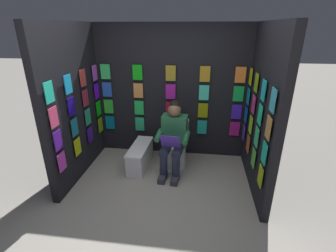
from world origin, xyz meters
TOP-DOWN VIEW (x-y plane):
  - ground_plane at (0.00, 0.00)m, footprint 30.00×30.00m
  - display_wall_back at (0.00, -1.74)m, footprint 2.76×0.14m
  - display_wall_left at (-1.38, -0.85)m, footprint 0.14×1.69m
  - display_wall_right at (1.38, -0.85)m, footprint 0.14×1.69m
  - toilet at (-0.14, -1.27)m, footprint 0.42×0.57m
  - person_reading at (-0.12, -1.05)m, footprint 0.55×0.71m
  - comic_longbox_near at (0.45, -1.11)m, footprint 0.31×0.83m

SIDE VIEW (x-z plane):
  - ground_plane at x=0.00m, z-range 0.00..0.00m
  - comic_longbox_near at x=0.45m, z-range 0.00..0.39m
  - toilet at x=-0.14m, z-range -0.06..0.71m
  - person_reading at x=-0.12m, z-range 0.00..1.20m
  - display_wall_left at x=-1.38m, z-range 0.00..2.33m
  - display_wall_right at x=1.38m, z-range 0.00..2.33m
  - display_wall_back at x=0.00m, z-range 0.00..2.33m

